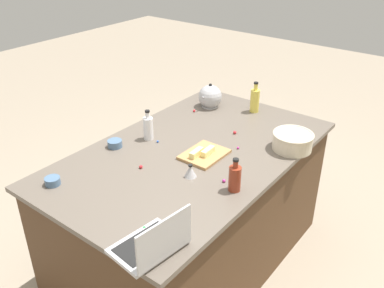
# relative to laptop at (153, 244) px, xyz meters

# --- Properties ---
(ground_plane) EXTENTS (12.00, 12.00, 0.00)m
(ground_plane) POSITION_rel_laptop_xyz_m (-0.81, -0.41, -0.95)
(ground_plane) COLOR gray
(island_counter) EXTENTS (1.87, 1.12, 0.90)m
(island_counter) POSITION_rel_laptop_xyz_m (-0.81, -0.41, -0.50)
(island_counter) COLOR #4C331E
(island_counter) RESTS_ON ground
(laptop) EXTENTS (0.33, 0.26, 0.22)m
(laptop) POSITION_rel_laptop_xyz_m (0.00, 0.00, 0.00)
(laptop) COLOR #B7B7BC
(laptop) RESTS_ON island_counter
(mixing_bowl_large) EXTENTS (0.26, 0.26, 0.11)m
(mixing_bowl_large) POSITION_rel_laptop_xyz_m (-1.21, 0.07, 0.01)
(mixing_bowl_large) COLOR beige
(mixing_bowl_large) RESTS_ON island_counter
(bottle_vinegar) EXTENTS (0.06, 0.06, 0.20)m
(bottle_vinegar) POSITION_rel_laptop_xyz_m (-0.77, -0.74, 0.03)
(bottle_vinegar) COLOR white
(bottle_vinegar) RESTS_ON island_counter
(bottle_soy) EXTENTS (0.07, 0.07, 0.19)m
(bottle_soy) POSITION_rel_laptop_xyz_m (-0.61, 0.02, 0.03)
(bottle_soy) COLOR maroon
(bottle_soy) RESTS_ON island_counter
(bottle_oil) EXTENTS (0.07, 0.07, 0.23)m
(bottle_oil) POSITION_rel_laptop_xyz_m (-1.57, -0.41, 0.05)
(bottle_oil) COLOR #DBC64C
(bottle_oil) RESTS_ON island_counter
(kettle) EXTENTS (0.21, 0.18, 0.20)m
(kettle) POSITION_rel_laptop_xyz_m (-1.45, -0.73, 0.03)
(kettle) COLOR #ADADB2
(kettle) RESTS_ON island_counter
(cutting_board) EXTENTS (0.28, 0.22, 0.02)m
(cutting_board) POSITION_rel_laptop_xyz_m (-0.81, -0.32, -0.04)
(cutting_board) COLOR #AD7F4C
(cutting_board) RESTS_ON island_counter
(butter_stick_left) EXTENTS (0.11, 0.04, 0.04)m
(butter_stick_left) POSITION_rel_laptop_xyz_m (-0.76, -0.34, -0.01)
(butter_stick_left) COLOR #F4E58C
(butter_stick_left) RESTS_ON cutting_board
(butter_stick_right) EXTENTS (0.11, 0.04, 0.04)m
(butter_stick_right) POSITION_rel_laptop_xyz_m (-0.82, -0.29, -0.01)
(butter_stick_right) COLOR #F4E58C
(butter_stick_right) RESTS_ON cutting_board
(ramekin_small) EXTENTS (0.09, 0.09, 0.05)m
(ramekin_small) POSITION_rel_laptop_xyz_m (-0.55, -0.83, -0.02)
(ramekin_small) COLOR slate
(ramekin_small) RESTS_ON island_counter
(ramekin_medium) EXTENTS (0.08, 0.08, 0.04)m
(ramekin_medium) POSITION_rel_laptop_xyz_m (-0.05, -0.79, -0.03)
(ramekin_medium) COLOR slate
(ramekin_medium) RESTS_ON island_counter
(kitchen_timer) EXTENTS (0.07, 0.07, 0.08)m
(kitchen_timer) POSITION_rel_laptop_xyz_m (-0.57, -0.24, -0.01)
(kitchen_timer) COLOR #B2B2B7
(kitchen_timer) RESTS_ON island_counter
(candy_0) EXTENTS (0.02, 0.02, 0.02)m
(candy_0) POSITION_rel_laptop_xyz_m (-0.64, -0.06, -0.04)
(candy_0) COLOR #CC3399
(candy_0) RESTS_ON island_counter
(candy_2) EXTENTS (0.02, 0.02, 0.02)m
(candy_2) POSITION_rel_laptop_xyz_m (-1.17, -0.33, -0.04)
(candy_2) COLOR red
(candy_2) RESTS_ON island_counter
(candy_3) EXTENTS (0.01, 0.01, 0.01)m
(candy_3) POSITION_rel_laptop_xyz_m (-1.01, -0.20, -0.04)
(candy_3) COLOR #CC3399
(candy_3) RESTS_ON island_counter
(candy_4) EXTENTS (0.02, 0.02, 0.02)m
(candy_4) POSITION_rel_laptop_xyz_m (-1.29, -0.76, -0.04)
(candy_4) COLOR red
(candy_4) RESTS_ON island_counter
(candy_5) EXTENTS (0.01, 0.01, 0.01)m
(candy_5) POSITION_rel_laptop_xyz_m (-0.76, -0.66, -0.04)
(candy_5) COLOR blue
(candy_5) RESTS_ON island_counter
(candy_6) EXTENTS (0.02, 0.02, 0.02)m
(candy_6) POSITION_rel_laptop_xyz_m (-0.47, -0.52, -0.04)
(candy_6) COLOR red
(candy_6) RESTS_ON island_counter
(candy_7) EXTENTS (0.02, 0.02, 0.02)m
(candy_7) POSITION_rel_laptop_xyz_m (-0.08, -0.13, -0.04)
(candy_7) COLOR green
(candy_7) RESTS_ON island_counter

